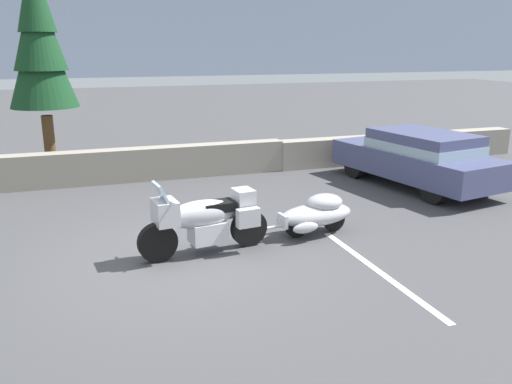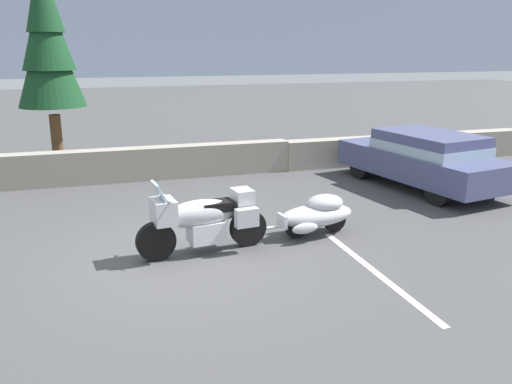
% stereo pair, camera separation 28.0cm
% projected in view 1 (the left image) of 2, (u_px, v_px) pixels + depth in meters
% --- Properties ---
extents(ground_plane, '(80.00, 80.00, 0.00)m').
position_uv_depth(ground_plane, '(179.00, 258.00, 8.80)').
color(ground_plane, '#424244').
extents(stone_guard_wall, '(24.00, 0.54, 0.89)m').
position_uv_depth(stone_guard_wall, '(142.00, 164.00, 13.86)').
color(stone_guard_wall, gray).
rests_on(stone_guard_wall, ground).
extents(distant_ridgeline, '(240.00, 80.00, 16.00)m').
position_uv_depth(distant_ridgeline, '(77.00, 20.00, 93.94)').
color(distant_ridgeline, '#99A8BF').
rests_on(distant_ridgeline, ground).
extents(touring_motorcycle, '(2.31, 0.91, 1.33)m').
position_uv_depth(touring_motorcycle, '(204.00, 219.00, 8.87)').
color(touring_motorcycle, black).
rests_on(touring_motorcycle, ground).
extents(car_shaped_trailer, '(2.23, 0.90, 0.76)m').
position_uv_depth(car_shaped_trailer, '(316.00, 213.00, 9.86)').
color(car_shaped_trailer, black).
rests_on(car_shaped_trailer, ground).
extents(sedan_at_right_edge, '(2.57, 4.75, 1.41)m').
position_uv_depth(sedan_at_right_edge, '(418.00, 156.00, 13.14)').
color(sedan_at_right_edge, black).
rests_on(sedan_at_right_edge, ground).
extents(pine_tree_tall, '(1.74, 1.74, 5.75)m').
position_uv_depth(pine_tree_tall, '(39.00, 40.00, 13.46)').
color(pine_tree_tall, brown).
rests_on(pine_tree_tall, ground).
extents(parking_stripe_marker, '(0.12, 3.60, 0.01)m').
position_uv_depth(parking_stripe_marker, '(377.00, 270.00, 8.33)').
color(parking_stripe_marker, silver).
rests_on(parking_stripe_marker, ground).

